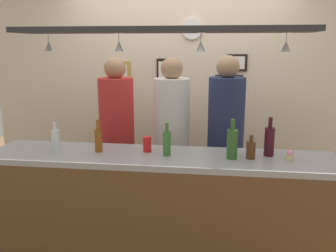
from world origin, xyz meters
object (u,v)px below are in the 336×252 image
at_px(picture_frame_upper_small, 237,63).
at_px(picture_frame_crest, 165,70).
at_px(bottle_beer_amber_tall, 98,139).
at_px(bottle_wine_dark_red, 269,141).
at_px(person_right_navy_shirt, 226,131).
at_px(cupcake, 290,155).
at_px(picture_frame_lower_pair, 229,83).
at_px(person_middle_white_patterned_shirt, 172,130).
at_px(drink_can, 147,144).
at_px(bottle_beer_brown_stubby, 251,149).
at_px(bottle_soda_clear, 56,140).
at_px(person_left_red_shirt, 117,129).
at_px(wall_clock, 192,29).
at_px(bottle_champagne_green, 232,143).
at_px(bottle_beer_green_import, 167,142).
at_px(picture_frame_caricature, 119,76).

distance_m(picture_frame_upper_small, picture_frame_crest, 0.80).
xyz_separation_m(bottle_beer_amber_tall, bottle_wine_dark_red, (1.32, 0.07, 0.02)).
relative_size(person_right_navy_shirt, cupcake, 22.82).
xyz_separation_m(bottle_wine_dark_red, picture_frame_lower_pair, (-0.28, 1.32, 0.30)).
relative_size(person_middle_white_patterned_shirt, drink_can, 14.44).
relative_size(bottle_beer_brown_stubby, drink_can, 1.48).
bearing_deg(cupcake, bottle_soda_clear, -179.92).
distance_m(person_left_red_shirt, picture_frame_upper_small, 1.49).
xyz_separation_m(person_left_red_shirt, wall_clock, (0.68, 0.68, 0.97)).
relative_size(person_left_red_shirt, bottle_wine_dark_red, 5.86).
xyz_separation_m(bottle_champagne_green, picture_frame_lower_pair, (0.01, 1.43, 0.30)).
xyz_separation_m(bottle_beer_amber_tall, picture_frame_lower_pair, (1.05, 1.38, 0.32)).
relative_size(bottle_beer_green_import, bottle_soda_clear, 1.13).
bearing_deg(person_left_red_shirt, picture_frame_lower_pair, 32.25).
xyz_separation_m(bottle_wine_dark_red, picture_frame_upper_small, (-0.20, 1.32, 0.52)).
xyz_separation_m(person_middle_white_patterned_shirt, bottle_beer_green_import, (0.05, -0.72, 0.08)).
bearing_deg(person_left_red_shirt, picture_frame_crest, 61.31).
bearing_deg(picture_frame_caricature, person_right_navy_shirt, -29.73).
distance_m(person_right_navy_shirt, picture_frame_caricature, 1.46).
relative_size(bottle_champagne_green, bottle_wine_dark_red, 1.00).
relative_size(bottle_beer_green_import, bottle_wine_dark_red, 0.87).
xyz_separation_m(person_left_red_shirt, bottle_beer_amber_tall, (0.04, -0.69, 0.08)).
relative_size(bottle_beer_amber_tall, cupcake, 3.33).
xyz_separation_m(cupcake, picture_frame_lower_pair, (-0.42, 1.40, 0.38)).
height_order(person_middle_white_patterned_shirt, picture_frame_lower_pair, person_middle_white_patterned_shirt).
bearing_deg(picture_frame_crest, drink_can, -87.86).
relative_size(bottle_wine_dark_red, bottle_soda_clear, 1.30).
relative_size(person_right_navy_shirt, bottle_soda_clear, 7.74).
bearing_deg(bottle_beer_green_import, picture_frame_lower_pair, 70.60).
relative_size(bottle_beer_green_import, cupcake, 3.33).
bearing_deg(cupcake, bottle_beer_amber_tall, 179.24).
bearing_deg(bottle_soda_clear, bottle_champagne_green, -0.92).
distance_m(bottle_beer_amber_tall, bottle_beer_brown_stubby, 1.18).
relative_size(person_right_navy_shirt, drink_can, 14.59).
xyz_separation_m(bottle_beer_green_import, picture_frame_upper_small, (0.58, 1.41, 0.54)).
height_order(person_middle_white_patterned_shirt, drink_can, person_middle_white_patterned_shirt).
distance_m(bottle_beer_green_import, picture_frame_lower_pair, 1.53).
distance_m(bottle_champagne_green, picture_frame_lower_pair, 1.46).
distance_m(picture_frame_caricature, picture_frame_crest, 0.53).
xyz_separation_m(bottle_beer_amber_tall, bottle_champagne_green, (1.04, -0.04, 0.02)).
distance_m(bottle_wine_dark_red, picture_frame_upper_small, 1.43).
distance_m(bottle_wine_dark_red, bottle_beer_brown_stubby, 0.18).
bearing_deg(bottle_soda_clear, picture_frame_upper_small, 43.70).
height_order(bottle_beer_amber_tall, wall_clock, wall_clock).
height_order(bottle_soda_clear, picture_frame_caricature, picture_frame_caricature).
xyz_separation_m(bottle_beer_amber_tall, picture_frame_caricature, (-0.20, 1.38, 0.38)).
distance_m(bottle_beer_brown_stubby, picture_frame_upper_small, 1.52).
bearing_deg(bottle_beer_brown_stubby, picture_frame_upper_small, 92.17).
relative_size(picture_frame_caricature, wall_clock, 1.55).
xyz_separation_m(drink_can, picture_frame_caricature, (-0.58, 1.33, 0.42)).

